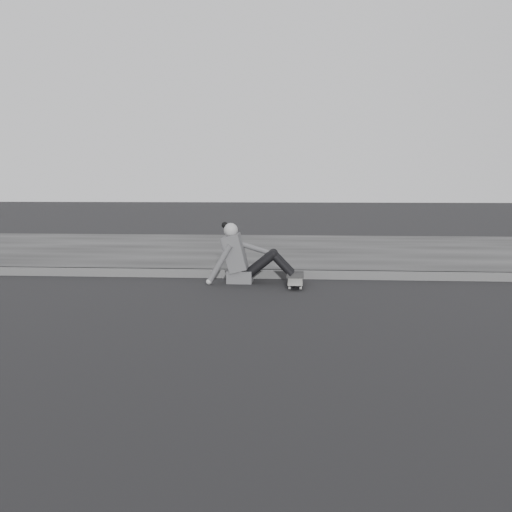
{
  "coord_description": "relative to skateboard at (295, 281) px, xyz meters",
  "views": [
    {
      "loc": [
        -2.47,
        -5.94,
        1.4
      ],
      "look_at": [
        -3.01,
        1.26,
        0.5
      ],
      "focal_mm": 40.0,
      "sensor_mm": 36.0,
      "label": 1
    }
  ],
  "objects": [
    {
      "name": "sidewalk",
      "position": [
        2.51,
        3.69,
        -0.01
      ],
      "size": [
        24.0,
        6.0,
        0.12
      ],
      "primitive_type": "cube",
      "color": "#323232",
      "rests_on": "ground"
    },
    {
      "name": "skateboard",
      "position": [
        0.0,
        0.0,
        0.0
      ],
      "size": [
        0.2,
        0.78,
        0.09
      ],
      "color": "#9A9995",
      "rests_on": "ground"
    },
    {
      "name": "seated_woman",
      "position": [
        -0.73,
        0.25,
        0.29
      ],
      "size": [
        1.38,
        0.46,
        0.88
      ],
      "color": "#4B4B4D",
      "rests_on": "ground"
    },
    {
      "name": "curb",
      "position": [
        2.51,
        0.67,
        -0.01
      ],
      "size": [
        24.0,
        0.16,
        0.12
      ],
      "primitive_type": "cube",
      "color": "#4B4B4B",
      "rests_on": "ground"
    }
  ]
}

